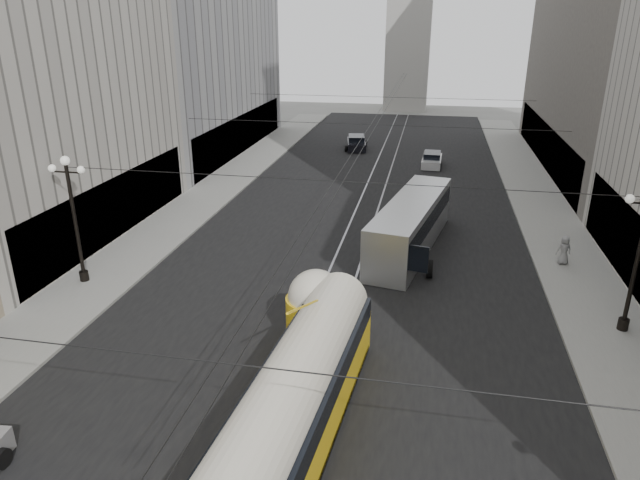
% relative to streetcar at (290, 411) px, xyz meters
% --- Properties ---
extents(road, '(20.00, 85.00, 0.02)m').
position_rel_streetcar_xyz_m(road, '(-0.50, 24.29, -1.63)').
color(road, black).
rests_on(road, ground).
extents(sidewalk_left, '(4.00, 72.00, 0.15)m').
position_rel_streetcar_xyz_m(sidewalk_left, '(-12.50, 27.79, -1.55)').
color(sidewalk_left, gray).
rests_on(sidewalk_left, ground).
extents(sidewalk_right, '(4.00, 72.00, 0.15)m').
position_rel_streetcar_xyz_m(sidewalk_right, '(11.50, 27.79, -1.55)').
color(sidewalk_right, gray).
rests_on(sidewalk_right, ground).
extents(rail_left, '(0.12, 85.00, 0.04)m').
position_rel_streetcar_xyz_m(rail_left, '(-1.25, 24.29, -1.63)').
color(rail_left, gray).
rests_on(rail_left, ground).
extents(rail_right, '(0.12, 85.00, 0.04)m').
position_rel_streetcar_xyz_m(rail_right, '(0.25, 24.29, -1.63)').
color(rail_right, gray).
rests_on(rail_right, ground).
extents(lamppost_left_mid, '(1.86, 0.44, 6.37)m').
position_rel_streetcar_xyz_m(lamppost_left_mid, '(-13.10, 9.79, 2.12)').
color(lamppost_left_mid, black).
rests_on(lamppost_left_mid, sidewalk_left).
extents(lamppost_right_mid, '(1.86, 0.44, 6.37)m').
position_rel_streetcar_xyz_m(lamppost_right_mid, '(12.10, 9.79, 2.12)').
color(lamppost_right_mid, black).
rests_on(lamppost_right_mid, sidewalk_right).
extents(catenary, '(25.00, 72.00, 0.23)m').
position_rel_streetcar_xyz_m(catenary, '(-0.38, 23.28, 4.26)').
color(catenary, black).
rests_on(catenary, ground).
extents(streetcar, '(3.43, 15.24, 3.33)m').
position_rel_streetcar_xyz_m(streetcar, '(0.00, 0.00, 0.00)').
color(streetcar, yellow).
rests_on(streetcar, ground).
extents(city_bus, '(4.47, 11.68, 2.89)m').
position_rel_streetcar_xyz_m(city_bus, '(2.77, 17.62, -0.05)').
color(city_bus, '#B4B7B9').
rests_on(city_bus, ground).
extents(sedan_white_far, '(1.80, 4.08, 1.27)m').
position_rel_streetcar_xyz_m(sedan_white_far, '(3.75, 37.85, -1.05)').
color(sedan_white_far, silver).
rests_on(sedan_white_far, ground).
extents(sedan_dark_far, '(2.48, 4.58, 1.37)m').
position_rel_streetcar_xyz_m(sedan_dark_far, '(-3.88, 43.70, -1.00)').
color(sedan_dark_far, black).
rests_on(sedan_dark_far, ground).
extents(pedestrian_sidewalk_right, '(0.87, 0.65, 1.59)m').
position_rel_streetcar_xyz_m(pedestrian_sidewalk_right, '(10.94, 16.61, -0.68)').
color(pedestrian_sidewalk_right, gray).
rests_on(pedestrian_sidewalk_right, sidewalk_right).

